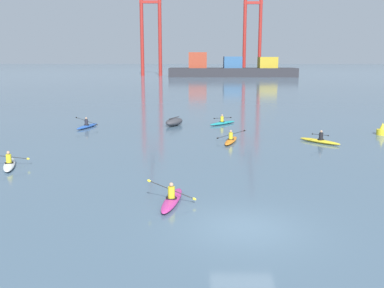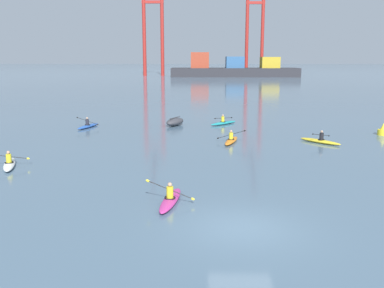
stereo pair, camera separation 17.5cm
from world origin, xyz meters
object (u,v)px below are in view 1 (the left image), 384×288
object	(u,v)px
container_barge	(231,69)
kayak_orange	(231,140)
gantry_crane_west_mid	(253,18)
kayak_magenta	(172,199)
kayak_blue	(87,126)
channel_buoy	(382,130)
gantry_crane_west	(151,18)
kayak_yellow	(320,141)
capsized_dinghy	(174,122)
kayak_teal	(223,123)
kayak_white	(9,164)

from	to	relation	value
container_barge	kayak_orange	distance (m)	111.53
gantry_crane_west_mid	kayak_magenta	size ratio (longest dim) A/B	11.99
kayak_blue	kayak_magenta	distance (m)	22.36
gantry_crane_west_mid	channel_buoy	world-z (taller)	gantry_crane_west_mid
channel_buoy	kayak_magenta	size ratio (longest dim) A/B	0.29
gantry_crane_west	kayak_yellow	world-z (taller)	gantry_crane_west
gantry_crane_west	capsized_dinghy	distance (m)	112.01
kayak_teal	kayak_white	distance (m)	21.07
gantry_crane_west_mid	kayak_white	world-z (taller)	gantry_crane_west_mid
kayak_magenta	channel_buoy	bearing A→B (deg)	47.08
kayak_orange	kayak_white	distance (m)	15.31
gantry_crane_west	kayak_white	world-z (taller)	gantry_crane_west
gantry_crane_west_mid	kayak_teal	world-z (taller)	gantry_crane_west_mid
kayak_yellow	kayak_white	xyz separation A→B (m)	(-19.83, -7.55, -0.00)
kayak_blue	kayak_yellow	world-z (taller)	kayak_blue
kayak_blue	kayak_teal	bearing A→B (deg)	10.05
kayak_orange	container_barge	bearing A→B (deg)	85.92
container_barge	kayak_teal	size ratio (longest dim) A/B	14.33
kayak_yellow	kayak_magenta	xyz separation A→B (m)	(-10.08, -13.78, 0.00)
kayak_teal	kayak_orange	size ratio (longest dim) A/B	0.83
kayak_yellow	kayak_magenta	world-z (taller)	kayak_magenta
kayak_blue	kayak_teal	size ratio (longest dim) A/B	1.21
kayak_magenta	kayak_white	bearing A→B (deg)	147.47
capsized_dinghy	kayak_blue	world-z (taller)	kayak_blue
capsized_dinghy	container_barge	bearing A→B (deg)	83.04
gantry_crane_west	kayak_magenta	world-z (taller)	gantry_crane_west
kayak_yellow	kayak_orange	distance (m)	6.55
capsized_dinghy	kayak_white	bearing A→B (deg)	-118.78
capsized_dinghy	kayak_magenta	distance (m)	21.96
gantry_crane_west_mid	kayak_orange	bearing A→B (deg)	-97.33
capsized_dinghy	kayak_yellow	bearing A→B (deg)	-36.04
container_barge	kayak_orange	bearing A→B (deg)	-94.08
gantry_crane_west	kayak_yellow	xyz separation A→B (m)	(25.05, -117.77, -18.57)
kayak_teal	kayak_orange	bearing A→B (deg)	-89.02
container_barge	kayak_white	distance (m)	120.73
capsized_dinghy	kayak_orange	bearing A→B (deg)	-60.12
gantry_crane_west	kayak_white	size ratio (longest dim) A/B	11.38
kayak_blue	kayak_teal	world-z (taller)	kayak_blue
container_barge	channel_buoy	distance (m)	107.87
capsized_dinghy	kayak_teal	world-z (taller)	kayak_teal
gantry_crane_west_mid	gantry_crane_west	bearing A→B (deg)	-165.60
kayak_blue	gantry_crane_west	bearing A→B (deg)	93.15
capsized_dinghy	kayak_magenta	world-z (taller)	kayak_magenta
kayak_yellow	kayak_magenta	distance (m)	17.07
gantry_crane_west_mid	kayak_magenta	world-z (taller)	gantry_crane_west_mid
kayak_blue	kayak_white	bearing A→B (deg)	-93.53
kayak_yellow	kayak_magenta	size ratio (longest dim) A/B	0.85
kayak_magenta	kayak_blue	bearing A→B (deg)	113.38
kayak_yellow	kayak_white	distance (m)	21.22
kayak_orange	kayak_white	xyz separation A→B (m)	(-13.29, -7.59, 0.00)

